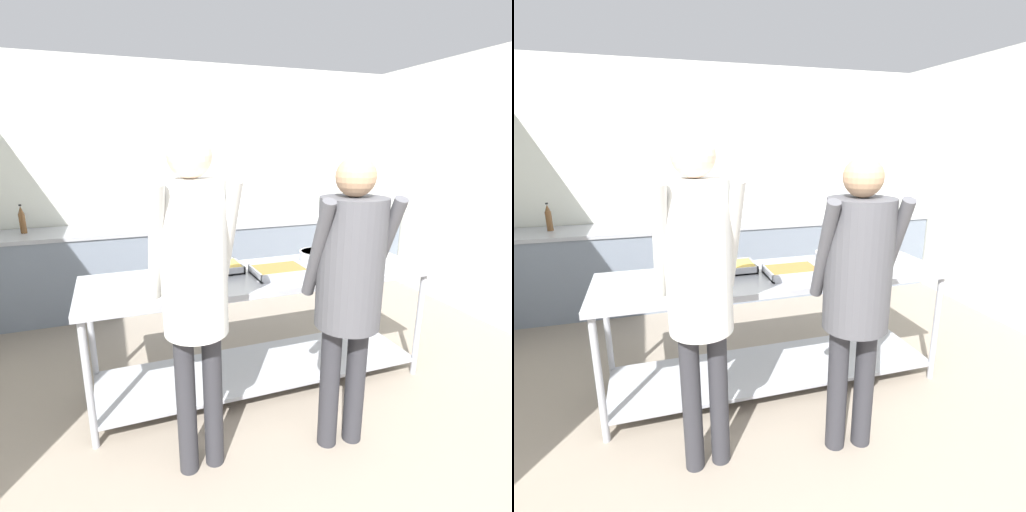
% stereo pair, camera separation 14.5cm
% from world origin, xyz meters
% --- Properties ---
extents(wall_rear, '(5.01, 0.06, 2.65)m').
position_xyz_m(wall_rear, '(0.00, 3.86, 1.32)').
color(wall_rear, silver).
rests_on(wall_rear, ground_plane).
extents(wall_right, '(0.06, 3.98, 2.65)m').
position_xyz_m(wall_right, '(2.47, 1.93, 1.32)').
color(wall_right, silver).
rests_on(wall_right, ground_plane).
extents(back_counter, '(4.85, 0.65, 0.90)m').
position_xyz_m(back_counter, '(0.00, 3.49, 0.45)').
color(back_counter, slate).
rests_on(back_counter, ground_plane).
extents(serving_counter, '(2.46, 0.74, 0.87)m').
position_xyz_m(serving_counter, '(-0.10, 1.60, 0.59)').
color(serving_counter, '#9EA0A8').
rests_on(serving_counter, ground_plane).
extents(plate_stack, '(0.23, 0.23, 0.06)m').
position_xyz_m(plate_stack, '(-0.72, 1.77, 0.90)').
color(plate_stack, white).
rests_on(plate_stack, serving_counter).
extents(serving_tray_vegetables, '(0.36, 0.27, 0.05)m').
position_xyz_m(serving_tray_vegetables, '(-0.39, 1.74, 0.90)').
color(serving_tray_vegetables, '#9EA0A8').
rests_on(serving_tray_vegetables, serving_counter).
extents(serving_tray_roast, '(0.36, 0.27, 0.05)m').
position_xyz_m(serving_tray_roast, '(0.01, 1.52, 0.90)').
color(serving_tray_roast, '#9EA0A8').
rests_on(serving_tray_roast, serving_counter).
extents(sauce_pan, '(0.42, 0.28, 0.08)m').
position_xyz_m(sauce_pan, '(0.43, 1.75, 0.91)').
color(sauce_pan, '#9EA0A8').
rests_on(sauce_pan, serving_counter).
extents(guest_serving_left, '(0.44, 0.36, 1.81)m').
position_xyz_m(guest_serving_left, '(-0.71, 0.92, 1.14)').
color(guest_serving_left, '#2D2D33').
rests_on(guest_serving_left, ground_plane).
extents(guest_serving_right, '(0.49, 0.38, 1.70)m').
position_xyz_m(guest_serving_right, '(0.13, 0.83, 1.05)').
color(guest_serving_right, '#2D2D33').
rests_on(guest_serving_right, ground_plane).
extents(water_bottle, '(0.06, 0.06, 0.29)m').
position_xyz_m(water_bottle, '(-1.91, 3.55, 1.03)').
color(water_bottle, brown).
rests_on(water_bottle, back_counter).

